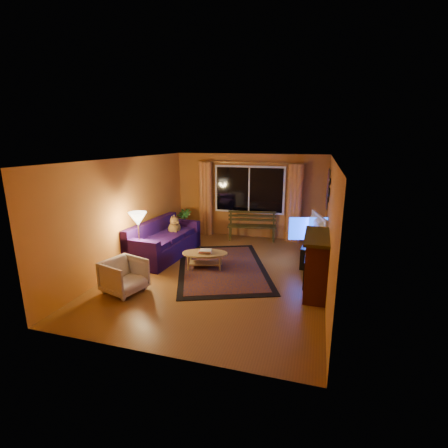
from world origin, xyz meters
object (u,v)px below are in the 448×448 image
(sofa, at_px, (165,239))
(armchair, at_px, (124,275))
(coffee_table, at_px, (205,260))
(tv_console, at_px, (312,253))
(floor_lamp, at_px, (139,242))
(bench, at_px, (252,233))

(sofa, height_order, armchair, sofa)
(coffee_table, xyz_separation_m, tv_console, (2.35, 1.07, 0.06))
(sofa, distance_m, armchair, 2.08)
(floor_lamp, height_order, tv_console, floor_lamp)
(tv_console, bearing_deg, bench, 146.18)
(tv_console, bearing_deg, coffee_table, -151.01)
(armchair, xyz_separation_m, coffee_table, (1.09, 1.59, -0.17))
(floor_lamp, relative_size, coffee_table, 1.28)
(bench, xyz_separation_m, coffee_table, (-0.59, -2.46, -0.02))
(floor_lamp, distance_m, coffee_table, 1.54)
(bench, xyz_separation_m, armchair, (-1.68, -4.06, 0.15))
(sofa, bearing_deg, coffee_table, -16.14)
(floor_lamp, distance_m, tv_console, 4.06)
(sofa, bearing_deg, floor_lamp, -91.65)
(coffee_table, bearing_deg, tv_console, 24.40)
(sofa, height_order, coffee_table, sofa)
(bench, xyz_separation_m, sofa, (-1.85, -1.98, 0.24))
(coffee_table, relative_size, tv_console, 0.87)
(sofa, distance_m, coffee_table, 1.37)
(floor_lamp, bearing_deg, tv_console, 23.06)
(bench, bearing_deg, floor_lamp, -133.57)
(bench, relative_size, coffee_table, 1.36)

